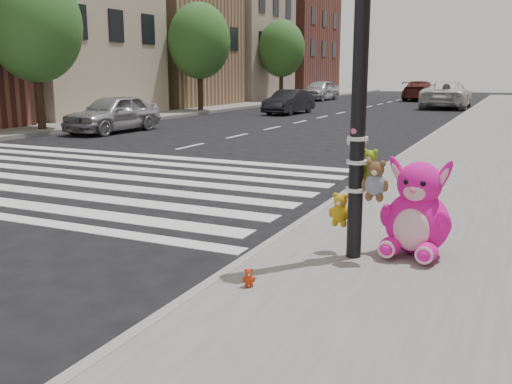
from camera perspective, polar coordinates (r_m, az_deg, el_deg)
The scene contains 18 objects.
ground at distance 6.19m, azimuth -19.56°, elevation -8.87°, with size 120.00×120.00×0.00m, color black.
sidewalk_far at distance 29.92m, azimuth -11.35°, elevation 7.79°, with size 6.00×80.00×0.14m, color slate.
curb_edge at distance 14.45m, azimuth 14.37°, elevation 3.40°, with size 0.12×80.00×0.15m, color gray.
crosswalk at distance 12.86m, azimuth -17.81°, elevation 1.88°, with size 11.00×6.00×0.01m, color silver, non-canonical shape.
bld_far_c at distance 35.97m, azimuth -8.46°, elevation 14.82°, with size 6.00×8.00×8.00m, color #A07C55.
bld_far_d at distance 43.83m, azimuth -1.78°, elevation 15.72°, with size 6.00×8.00×10.00m, color tan.
bld_far_e at distance 53.84m, azimuth 3.67°, elevation 14.47°, with size 6.00×10.00×9.00m, color brown.
signal_pole at distance 6.09m, azimuth 10.44°, elevation 8.32°, with size 0.70×0.49×4.00m.
tree_far_a at distance 21.57m, azimuth -21.28°, elevation 15.22°, with size 3.20×3.20×5.44m.
tree_far_b at distance 30.29m, azimuth -5.69°, elevation 14.78°, with size 3.20×3.20×5.44m.
tree_far_c at distance 40.15m, azimuth 2.56°, elevation 14.12°, with size 3.20×3.20×5.44m.
pink_bunny at distance 6.49m, azimuth 15.79°, elevation -2.21°, with size 0.78×0.85×1.10m.
red_teddy at distance 5.41m, azimuth -0.73°, elevation -8.56°, with size 0.12×0.09×0.18m, color red, non-canonical shape.
car_silver_far at distance 21.06m, azimuth -14.10°, elevation 7.64°, with size 1.58×3.93×1.34m, color #AFAFB4.
car_dark_far at distance 29.40m, azimuth 3.33°, elevation 8.99°, with size 1.30×3.72×1.22m, color black.
car_white_near at distance 35.79m, azimuth 18.55°, elevation 9.18°, with size 2.56×5.56×1.54m, color silver.
car_maroon_near at distance 44.64m, azimuth 16.10°, elevation 9.70°, with size 2.02×4.97×1.44m, color #581E19.
car_silver_deep at distance 43.57m, azimuth 6.40°, elevation 10.10°, with size 1.80×4.47×1.52m, color silver.
Camera 1 is at (4.15, -4.07, 2.13)m, focal length 40.00 mm.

